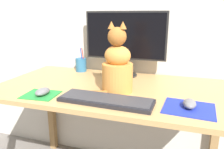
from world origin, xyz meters
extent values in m
cube|color=beige|center=(0.00, 0.39, 1.25)|extent=(7.00, 0.04, 2.50)
cube|color=tan|center=(0.00, 0.00, 0.73)|extent=(1.38, 0.73, 0.02)
cube|color=olive|center=(-0.65, 0.32, 0.36)|extent=(0.05, 0.05, 0.72)
cube|color=olive|center=(0.65, 0.32, 0.36)|extent=(0.05, 0.05, 0.72)
cylinder|color=black|center=(0.01, 0.27, 0.75)|extent=(0.17, 0.17, 0.01)
cylinder|color=black|center=(0.01, 0.27, 0.81)|extent=(0.04, 0.04, 0.11)
cube|color=black|center=(0.01, 0.27, 1.02)|extent=(0.56, 0.02, 0.32)
cube|color=black|center=(0.01, 0.26, 1.02)|extent=(0.53, 0.00, 0.30)
cube|color=black|center=(0.05, -0.24, 0.75)|extent=(0.47, 0.16, 0.02)
cube|color=#333338|center=(0.05, -0.24, 0.76)|extent=(0.45, 0.15, 0.01)
cube|color=#238438|center=(-0.31, -0.25, 0.75)|extent=(0.19, 0.17, 0.00)
cube|color=#1E2D9E|center=(0.43, -0.19, 0.75)|extent=(0.24, 0.21, 0.00)
ellipsoid|color=slate|center=(-0.30, -0.25, 0.77)|extent=(0.06, 0.10, 0.04)
ellipsoid|color=slate|center=(0.43, -0.19, 0.77)|extent=(0.06, 0.10, 0.04)
cylinder|color=#D6893D|center=(0.06, -0.07, 0.82)|extent=(0.17, 0.17, 0.16)
ellipsoid|color=#D6893D|center=(0.06, -0.07, 0.95)|extent=(0.14, 0.12, 0.11)
sphere|color=#A36028|center=(0.06, -0.08, 1.05)|extent=(0.10, 0.10, 0.10)
cone|color=#A36028|center=(0.03, -0.08, 1.11)|extent=(0.04, 0.04, 0.04)
cone|color=#A36028|center=(0.09, -0.08, 1.11)|extent=(0.04, 0.04, 0.04)
cylinder|color=#A36028|center=(0.01, -0.14, 0.76)|extent=(0.21, 0.10, 0.02)
cylinder|color=#286089|center=(-0.33, 0.29, 0.79)|extent=(0.08, 0.08, 0.10)
cylinder|color=red|center=(-0.31, 0.29, 0.85)|extent=(0.01, 0.03, 0.14)
cylinder|color=#1E47B2|center=(-0.32, 0.28, 0.85)|extent=(0.01, 0.02, 0.14)
camera|label=1|loc=(0.38, -1.17, 1.15)|focal=35.00mm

